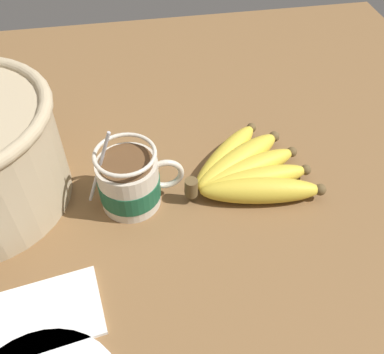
{
  "coord_description": "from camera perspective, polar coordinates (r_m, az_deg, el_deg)",
  "views": [
    {
      "loc": [
        -7.32,
        -45.25,
        53.05
      ],
      "look_at": [
        0.24,
        -1.86,
        7.02
      ],
      "focal_mm": 40.0,
      "sensor_mm": 36.0,
      "label": 1
    }
  ],
  "objects": [
    {
      "name": "table",
      "position": [
        0.69,
        -0.46,
        -2.22
      ],
      "size": [
        117.54,
        117.54,
        2.56
      ],
      "color": "brown",
      "rests_on": "ground"
    },
    {
      "name": "coffee_mug",
      "position": [
        0.64,
        -8.29,
        -0.63
      ],
      "size": [
        14.64,
        9.21,
        14.19
      ],
      "color": "beige",
      "rests_on": "table"
    },
    {
      "name": "banana_bunch",
      "position": [
        0.69,
        7.15,
        0.77
      ],
      "size": [
        21.12,
        19.56,
        4.49
      ],
      "color": "brown",
      "rests_on": "table"
    },
    {
      "name": "napkin",
      "position": [
        0.59,
        -19.01,
        -16.98
      ],
      "size": [
        15.22,
        11.77,
        0.6
      ],
      "color": "white",
      "rests_on": "table"
    }
  ]
}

